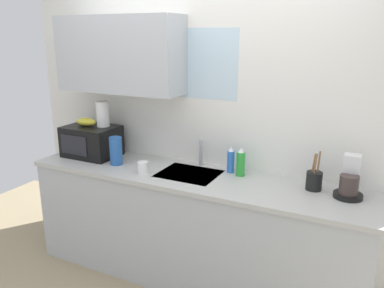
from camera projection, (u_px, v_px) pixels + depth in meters
The scene contains 12 objects.
kitchen_wall_assembly at pixel (193, 108), 3.21m from camera, with size 3.49×0.42×2.50m.
counter_unit at pixel (192, 227), 3.13m from camera, with size 2.72×0.63×0.90m.
sink_faucet at pixel (201, 153), 3.20m from camera, with size 0.03×0.03×0.22m, color #B2B5BA.
microwave at pixel (92, 141), 3.45m from camera, with size 0.46×0.35×0.27m.
banana_bunch at pixel (86, 122), 3.43m from camera, with size 0.20×0.11×0.07m, color gold.
paper_towel_roll at pixel (103, 114), 3.39m from camera, with size 0.11×0.11×0.22m, color white.
coffee_maker at pixel (350, 181), 2.59m from camera, with size 0.19×0.21×0.28m.
dish_soap_bottle_blue at pixel (231, 160), 3.05m from camera, with size 0.06×0.06×0.21m.
dish_soap_bottle_green at pixel (241, 163), 2.97m from camera, with size 0.07×0.07×0.22m.
cereal_canister at pixel (116, 151), 3.23m from camera, with size 0.10×0.10×0.24m, color #2659A5.
mug_white at pixel (143, 168), 3.03m from camera, with size 0.08×0.08×0.10m, color white.
utensil_crock at pixel (314, 180), 2.71m from camera, with size 0.11×0.11×0.28m.
Camera 1 is at (1.27, -2.53, 1.95)m, focal length 36.35 mm.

